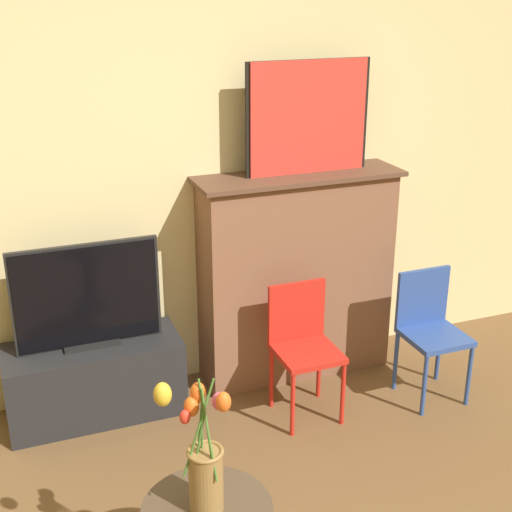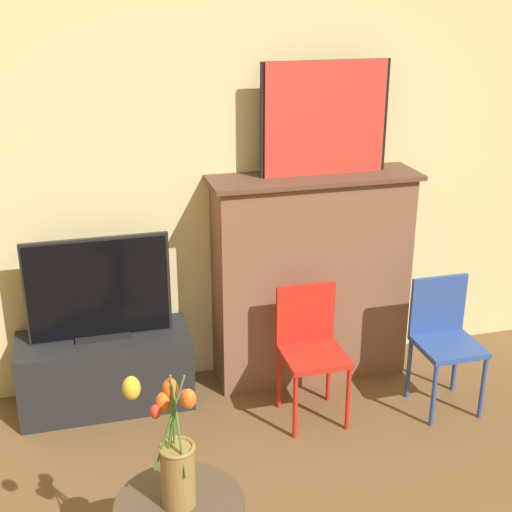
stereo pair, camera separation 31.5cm
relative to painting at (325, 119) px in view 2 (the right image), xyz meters
name	(u,v)px [view 2 (the right image)]	position (x,y,z in m)	size (l,w,h in m)	color
wall_back	(206,145)	(-0.60, 0.18, -0.15)	(8.00, 0.06, 2.70)	beige
fireplace_mantel	(311,276)	(-0.05, -0.01, -0.88)	(1.15, 0.35, 1.20)	brown
painting	(325,119)	(0.00, 0.00, 0.00)	(0.70, 0.03, 0.59)	black
tv_stand	(106,371)	(-1.23, -0.06, -1.29)	(0.91, 0.38, 0.41)	#232326
tv_monitor	(99,290)	(-1.23, -0.05, -0.82)	(0.74, 0.12, 0.55)	black
chair_red	(310,343)	(-0.19, -0.42, -1.08)	(0.32, 0.32, 0.71)	red
chair_blue	(444,334)	(0.53, -0.50, -1.08)	(0.32, 0.32, 0.71)	#2D4C99
vase_tulips	(175,457)	(-1.06, -1.48, -0.85)	(0.23, 0.21, 0.54)	olive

